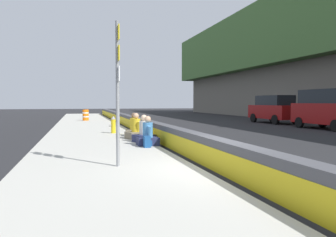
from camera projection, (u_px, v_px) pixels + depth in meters
ground_plane at (221, 175)px, 8.04m from camera, size 160.00×160.00×0.00m
sidewalk_strip at (110, 178)px, 7.35m from camera, size 80.00×4.40×0.14m
jersey_barrier at (221, 157)px, 8.02m from camera, size 76.00×0.45×0.85m
route_sign_post at (118, 82)px, 8.27m from camera, size 0.44×0.09×3.60m
fire_hydrant at (113, 124)px, 17.22m from camera, size 0.26×0.46×0.88m
seated_person_foreground at (148, 136)px, 12.41m from camera, size 0.69×0.78×1.09m
seated_person_middle at (144, 133)px, 13.45m from camera, size 0.87×0.95×1.10m
seated_person_rear at (136, 131)px, 14.64m from camera, size 0.90×0.98×1.12m
seated_person_far at (134, 129)px, 15.89m from camera, size 0.75×0.85×1.09m
backpack at (147, 142)px, 11.84m from camera, size 0.32×0.28×0.40m
construction_barrel at (86, 115)px, 28.90m from camera, size 0.54×0.54×0.95m
parked_car_third at (329, 108)px, 21.21m from camera, size 5.12×2.15×2.56m
parked_car_fourth at (274, 109)px, 27.45m from camera, size 4.87×2.21×2.28m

